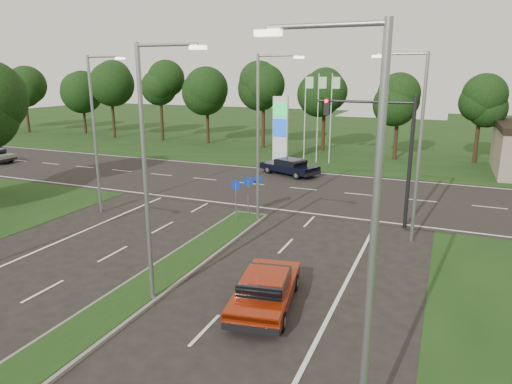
% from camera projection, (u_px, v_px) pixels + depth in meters
% --- Properties ---
extents(verge_far, '(160.00, 50.00, 0.02)m').
position_uv_depth(verge_far, '(364.00, 135.00, 60.66)').
color(verge_far, black).
rests_on(verge_far, ground).
extents(cross_road, '(160.00, 12.00, 0.02)m').
position_uv_depth(cross_road, '(290.00, 188.00, 33.00)').
color(cross_road, black).
rests_on(cross_road, ground).
extents(median_kerb, '(2.00, 26.00, 0.12)m').
position_uv_depth(median_kerb, '(98.00, 322.00, 15.14)').
color(median_kerb, slate).
rests_on(median_kerb, ground).
extents(streetlight_median_near, '(2.53, 0.22, 9.00)m').
position_uv_depth(streetlight_median_near, '(149.00, 165.00, 15.27)').
color(streetlight_median_near, gray).
rests_on(streetlight_median_near, ground).
extents(streetlight_median_far, '(2.53, 0.22, 9.00)m').
position_uv_depth(streetlight_median_far, '(261.00, 131.00, 24.20)').
color(streetlight_median_far, gray).
rests_on(streetlight_median_far, ground).
extents(streetlight_left_far, '(2.53, 0.22, 9.00)m').
position_uv_depth(streetlight_left_far, '(97.00, 127.00, 25.88)').
color(streetlight_left_far, gray).
rests_on(streetlight_left_far, ground).
extents(streetlight_right_far, '(2.53, 0.22, 9.00)m').
position_uv_depth(streetlight_right_far, '(416.00, 139.00, 21.28)').
color(streetlight_right_far, gray).
rests_on(streetlight_right_far, ground).
extents(streetlight_right_near, '(2.53, 0.22, 9.00)m').
position_uv_depth(streetlight_right_near, '(363.00, 233.00, 8.79)').
color(streetlight_right_near, gray).
rests_on(streetlight_right_near, ground).
extents(traffic_signal, '(5.10, 0.42, 7.00)m').
position_uv_depth(traffic_signal, '(385.00, 140.00, 23.78)').
color(traffic_signal, black).
rests_on(traffic_signal, ground).
extents(median_signs, '(1.16, 1.76, 2.38)m').
position_uv_depth(median_signs, '(247.00, 189.00, 25.78)').
color(median_signs, gray).
rests_on(median_signs, ground).
extents(gas_pylon, '(5.80, 1.26, 8.00)m').
position_uv_depth(gas_pylon, '(283.00, 128.00, 41.67)').
color(gas_pylon, silver).
rests_on(gas_pylon, ground).
extents(treeline_far, '(6.00, 6.00, 9.90)m').
position_uv_depth(treeline_far, '(343.00, 85.00, 45.44)').
color(treeline_far, black).
rests_on(treeline_far, ground).
extents(red_sedan, '(2.60, 4.81, 1.25)m').
position_uv_depth(red_sedan, '(265.00, 289.00, 16.10)').
color(red_sedan, maroon).
rests_on(red_sedan, ground).
extents(navy_sedan, '(5.19, 3.65, 1.32)m').
position_uv_depth(navy_sedan, '(290.00, 166.00, 36.89)').
color(navy_sedan, black).
rests_on(navy_sedan, ground).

